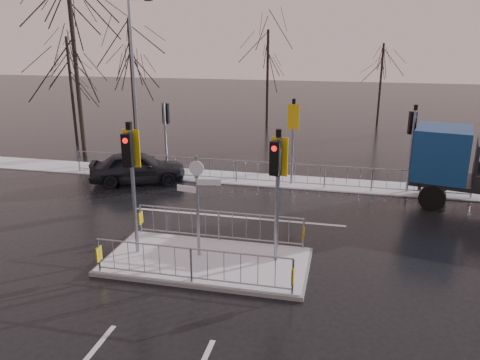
% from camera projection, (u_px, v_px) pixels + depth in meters
% --- Properties ---
extents(ground, '(120.00, 120.00, 0.00)m').
position_uv_depth(ground, '(207.00, 263.00, 13.87)').
color(ground, black).
rests_on(ground, ground).
extents(snow_verge, '(30.00, 2.00, 0.04)m').
position_uv_depth(snow_verge, '(260.00, 180.00, 21.87)').
color(snow_verge, white).
rests_on(snow_verge, ground).
extents(lane_markings, '(8.00, 11.38, 0.01)m').
position_uv_depth(lane_markings, '(203.00, 268.00, 13.56)').
color(lane_markings, silver).
rests_on(lane_markings, ground).
extents(traffic_island, '(6.00, 3.04, 4.15)m').
position_uv_depth(traffic_island, '(206.00, 251.00, 13.77)').
color(traffic_island, slate).
rests_on(traffic_island, ground).
extents(far_kerb_fixtures, '(18.00, 0.65, 3.83)m').
position_uv_depth(far_kerb_fixtures, '(265.00, 162.00, 21.04)').
color(far_kerb_fixtures, gray).
rests_on(far_kerb_fixtures, ground).
extents(car_far_lane, '(4.59, 3.18, 1.45)m').
position_uv_depth(car_far_lane, '(138.00, 167.00, 21.32)').
color(car_far_lane, black).
rests_on(car_far_lane, ground).
extents(flatbed_truck, '(6.98, 3.78, 3.07)m').
position_uv_depth(flatbed_truck, '(467.00, 166.00, 18.11)').
color(flatbed_truck, black).
rests_on(flatbed_truck, ground).
extents(tree_near_a, '(4.75, 4.75, 8.97)m').
position_uv_depth(tree_near_a, '(74.00, 43.00, 24.56)').
color(tree_near_a, black).
rests_on(tree_near_a, ground).
extents(tree_near_b, '(4.00, 4.00, 7.55)m').
position_uv_depth(tree_near_b, '(131.00, 61.00, 25.70)').
color(tree_near_b, black).
rests_on(tree_near_b, ground).
extents(tree_near_c, '(3.50, 3.50, 6.61)m').
position_uv_depth(tree_near_c, '(70.00, 70.00, 27.79)').
color(tree_near_c, black).
rests_on(tree_near_c, ground).
extents(tree_far_a, '(3.75, 3.75, 7.08)m').
position_uv_depth(tree_far_a, '(268.00, 60.00, 33.36)').
color(tree_far_a, black).
rests_on(tree_far_a, ground).
extents(tree_far_b, '(3.25, 3.25, 6.14)m').
position_uv_depth(tree_far_b, '(382.00, 69.00, 33.71)').
color(tree_far_b, black).
rests_on(tree_far_b, ground).
extents(street_lamp_left, '(1.25, 0.18, 8.20)m').
position_uv_depth(street_lamp_left, '(135.00, 78.00, 22.77)').
color(street_lamp_left, gray).
rests_on(street_lamp_left, ground).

